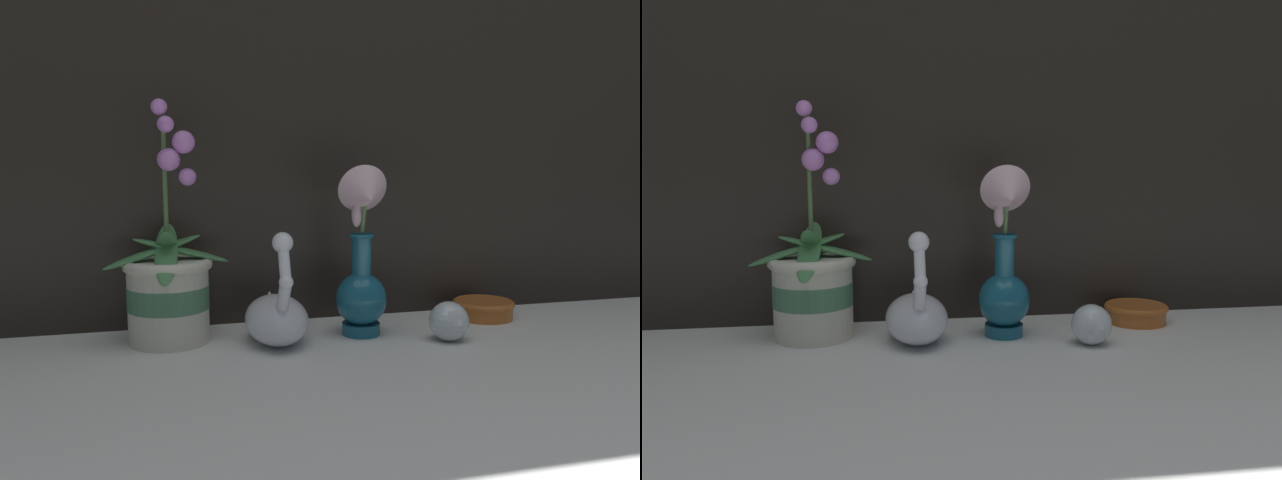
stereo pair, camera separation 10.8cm
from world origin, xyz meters
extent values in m
plane|color=silver|center=(0.00, 0.00, 0.00)|extent=(2.80, 2.80, 0.00)
cube|color=black|center=(0.00, 0.27, 0.60)|extent=(2.80, 0.03, 1.20)
cylinder|color=beige|center=(-0.30, 0.16, 0.07)|extent=(0.14, 0.14, 0.14)
cylinder|color=#477A56|center=(-0.30, 0.16, 0.08)|extent=(0.14, 0.14, 0.04)
torus|color=beige|center=(-0.30, 0.16, 0.13)|extent=(0.15, 0.15, 0.02)
cylinder|color=#4C6B3D|center=(-0.30, 0.16, 0.27)|extent=(0.01, 0.01, 0.25)
ellipsoid|color=#427F47|center=(-0.27, 0.16, 0.16)|extent=(0.16, 0.04, 0.06)
ellipsoid|color=#427F47|center=(-0.30, 0.19, 0.16)|extent=(0.04, 0.17, 0.09)
ellipsoid|color=#427F47|center=(-0.32, 0.16, 0.16)|extent=(0.17, 0.07, 0.06)
ellipsoid|color=#427F47|center=(-0.30, 0.14, 0.16)|extent=(0.05, 0.15, 0.09)
sphere|color=#C67AD1|center=(-0.30, 0.16, 0.40)|extent=(0.03, 0.03, 0.03)
sphere|color=#C67AD1|center=(-0.29, 0.15, 0.37)|extent=(0.03, 0.03, 0.03)
sphere|color=#C67AD1|center=(-0.26, 0.15, 0.34)|extent=(0.04, 0.04, 0.04)
sphere|color=#C67AD1|center=(-0.29, 0.15, 0.31)|extent=(0.04, 0.04, 0.04)
sphere|color=#C67AD1|center=(-0.26, 0.16, 0.28)|extent=(0.03, 0.03, 0.03)
ellipsoid|color=white|center=(-0.12, 0.11, 0.04)|extent=(0.11, 0.16, 0.08)
cone|color=white|center=(-0.12, 0.17, 0.05)|extent=(0.05, 0.07, 0.07)
cylinder|color=white|center=(-0.12, 0.04, 0.09)|extent=(0.02, 0.06, 0.07)
sphere|color=white|center=(-0.12, 0.02, 0.12)|extent=(0.02, 0.02, 0.02)
cylinder|color=white|center=(-0.12, 0.03, 0.15)|extent=(0.02, 0.04, 0.07)
sphere|color=white|center=(-0.12, 0.05, 0.18)|extent=(0.03, 0.03, 0.03)
cylinder|color=#195B75|center=(0.04, 0.12, 0.01)|extent=(0.07, 0.07, 0.02)
ellipsoid|color=#195B75|center=(0.04, 0.12, 0.06)|extent=(0.09, 0.09, 0.10)
cylinder|color=#195B75|center=(0.04, 0.12, 0.14)|extent=(0.03, 0.03, 0.07)
torus|color=#195B75|center=(0.04, 0.12, 0.18)|extent=(0.04, 0.04, 0.01)
cylinder|color=#567A47|center=(0.04, 0.11, 0.21)|extent=(0.01, 0.02, 0.06)
cone|color=beige|center=(0.04, 0.10, 0.25)|extent=(0.09, 0.08, 0.10)
ellipsoid|color=beige|center=(0.03, 0.12, 0.22)|extent=(0.02, 0.02, 0.04)
sphere|color=silver|center=(0.17, 0.05, 0.03)|extent=(0.07, 0.07, 0.07)
cylinder|color=#C66628|center=(0.31, 0.18, 0.02)|extent=(0.11, 0.11, 0.03)
torus|color=#C66628|center=(0.31, 0.18, 0.03)|extent=(0.12, 0.12, 0.01)
camera|label=1|loc=(-0.31, -0.91, 0.31)|focal=35.00mm
camera|label=2|loc=(-0.20, -0.93, 0.31)|focal=35.00mm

